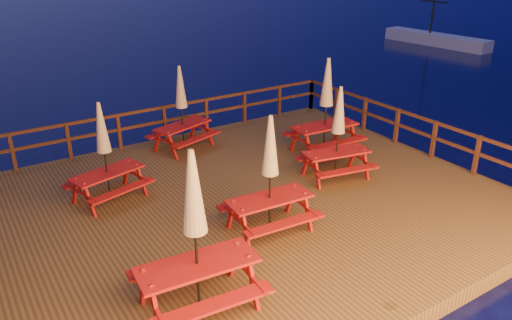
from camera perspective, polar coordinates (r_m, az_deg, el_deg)
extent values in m
plane|color=black|center=(12.27, -1.00, -6.19)|extent=(500.00, 500.00, 0.00)
cube|color=#492F17|center=(12.17, -1.00, -5.37)|extent=(12.00, 10.00, 0.40)
cylinder|color=#32180F|center=(16.08, -9.73, -0.22)|extent=(0.24, 0.24, 1.40)
cylinder|color=#32180F|center=(18.79, 6.06, 3.52)|extent=(0.24, 0.24, 1.40)
cube|color=#32180F|center=(15.69, -10.53, 5.95)|extent=(11.70, 0.06, 0.09)
cube|color=#32180F|center=(15.83, -10.42, 4.42)|extent=(11.70, 0.06, 0.09)
cube|color=#32180F|center=(14.85, -27.17, 0.59)|extent=(0.10, 0.10, 1.10)
cube|color=#32180F|center=(15.85, -10.40, 4.23)|extent=(0.10, 0.10, 1.10)
cube|color=#32180F|center=(18.05, 3.43, 6.95)|extent=(0.10, 0.10, 1.10)
cube|color=#32180F|center=(15.33, 17.89, 4.78)|extent=(0.06, 9.70, 0.09)
cube|color=#32180F|center=(15.47, 17.69, 3.22)|extent=(0.06, 9.70, 0.09)
cube|color=#32180F|center=(15.49, 17.67, 3.03)|extent=(0.10, 0.10, 1.10)
cube|color=#32180F|center=(18.03, 8.29, 6.73)|extent=(0.10, 0.10, 1.10)
cube|color=silver|center=(35.38, 19.83, 12.67)|extent=(1.78, 7.29, 0.93)
cylinder|color=black|center=(35.38, 19.71, 16.68)|extent=(0.22, 1.86, 0.08)
cube|color=maroon|center=(14.68, 7.88, 3.92)|extent=(1.99, 0.88, 0.05)
cube|color=maroon|center=(15.28, 6.37, 3.49)|extent=(1.96, 0.43, 0.05)
cube|color=maroon|center=(14.32, 9.36, 1.92)|extent=(1.96, 0.43, 0.05)
cube|color=maroon|center=(14.65, 4.41, 2.34)|extent=(0.07, 0.11, 0.81)
cube|color=maroon|center=(14.10, 6.01, 1.42)|extent=(0.07, 0.11, 0.81)
cube|color=maroon|center=(15.56, 9.42, 3.37)|extent=(0.07, 0.11, 0.81)
cube|color=maroon|center=(15.05, 11.09, 2.54)|extent=(0.07, 0.11, 0.81)
cylinder|color=black|center=(14.51, 8.00, 5.93)|extent=(0.05, 0.05, 2.70)
cone|color=tan|center=(14.31, 8.17, 8.82)|extent=(0.39, 0.39, 1.35)
sphere|color=black|center=(14.16, 8.32, 11.28)|extent=(0.08, 0.08, 0.08)
cube|color=maroon|center=(10.50, 1.57, -4.43)|extent=(1.85, 0.82, 0.05)
cube|color=maroon|center=(11.11, -0.04, -4.54)|extent=(1.83, 0.40, 0.05)
cube|color=maroon|center=(10.21, 3.29, -7.31)|extent=(1.83, 0.40, 0.05)
cube|color=maroon|center=(10.63, -2.90, -6.42)|extent=(0.07, 0.10, 0.76)
cube|color=maroon|center=(10.12, -1.20, -8.07)|extent=(0.07, 0.10, 0.76)
cube|color=maroon|center=(11.29, 3.99, -4.55)|extent=(0.07, 0.10, 0.76)
cube|color=maroon|center=(10.81, 5.92, -5.98)|extent=(0.07, 0.10, 0.76)
cylinder|color=black|center=(10.28, 1.60, -1.95)|extent=(0.04, 0.04, 2.52)
cone|color=tan|center=(10.00, 1.65, 1.70)|extent=(0.36, 0.36, 1.26)
sphere|color=black|center=(9.80, 1.68, 4.87)|extent=(0.07, 0.07, 0.07)
cube|color=maroon|center=(13.07, 9.19, 0.89)|extent=(1.82, 0.99, 0.05)
cube|color=maroon|center=(13.64, 7.90, 0.64)|extent=(1.74, 0.59, 0.05)
cube|color=maroon|center=(12.74, 10.42, -1.22)|extent=(1.74, 0.59, 0.05)
cube|color=maroon|center=(13.13, 5.71, -0.50)|extent=(0.07, 0.10, 0.72)
cube|color=maroon|center=(12.63, 7.01, -1.58)|extent=(0.07, 0.10, 0.72)
cube|color=maroon|center=(13.81, 11.00, 0.41)|extent=(0.07, 0.10, 0.72)
cube|color=maroon|center=(13.34, 12.44, -0.58)|extent=(0.07, 0.10, 0.72)
cylinder|color=black|center=(12.90, 9.33, 2.85)|extent=(0.04, 0.04, 2.39)
cone|color=tan|center=(12.68, 9.53, 5.68)|extent=(0.34, 0.34, 1.20)
sphere|color=black|center=(12.53, 9.70, 8.10)|extent=(0.07, 0.07, 0.07)
cube|color=maroon|center=(12.29, -16.65, -1.39)|extent=(1.82, 1.08, 0.05)
cube|color=maroon|center=(12.85, -17.86, -1.82)|extent=(1.71, 0.70, 0.05)
cube|color=maroon|center=(11.96, -15.03, -3.40)|extent=(1.71, 0.70, 0.05)
cube|color=maroon|center=(12.38, -19.99, -3.48)|extent=(0.08, 0.11, 0.71)
cube|color=maroon|center=(11.88, -18.51, -4.42)|extent=(0.08, 0.11, 0.71)
cube|color=maroon|center=(13.01, -14.60, -1.45)|extent=(0.08, 0.11, 0.71)
cube|color=maroon|center=(12.53, -12.98, -2.27)|extent=(0.08, 0.11, 0.71)
cylinder|color=black|center=(12.10, -16.90, 0.64)|extent=(0.04, 0.04, 2.36)
cone|color=tan|center=(11.87, -17.27, 3.59)|extent=(0.34, 0.34, 1.18)
sphere|color=black|center=(11.71, -17.59, 6.11)|extent=(0.07, 0.07, 0.07)
cube|color=maroon|center=(8.40, -6.74, -11.81)|extent=(2.07, 0.95, 0.06)
cube|color=maroon|center=(9.12, -8.25, -11.34)|extent=(2.03, 0.48, 0.06)
cube|color=maroon|center=(8.11, -4.78, -16.19)|extent=(2.03, 0.48, 0.06)
cube|color=maroon|center=(8.75, -12.79, -14.11)|extent=(0.08, 0.12, 0.84)
cube|color=maroon|center=(8.18, -11.26, -16.98)|extent=(0.08, 0.12, 0.84)
cube|color=maroon|center=(9.19, -2.56, -11.40)|extent=(0.08, 0.12, 0.84)
cube|color=maroon|center=(8.66, -0.37, -13.87)|extent=(0.08, 0.12, 0.84)
cylinder|color=black|center=(8.10, -6.92, -8.58)|extent=(0.05, 0.05, 2.79)
cone|color=tan|center=(7.71, -7.20, -3.65)|extent=(0.40, 0.40, 1.40)
sphere|color=black|center=(7.44, -7.45, 0.79)|extent=(0.08, 0.08, 0.08)
cube|color=maroon|center=(14.98, -8.39, 3.96)|extent=(1.88, 1.19, 0.05)
cube|color=maroon|center=(15.49, -9.80, 3.38)|extent=(1.75, 0.80, 0.05)
cube|color=maroon|center=(14.67, -6.76, 2.42)|extent=(1.75, 0.80, 0.05)
cube|color=maroon|center=(14.89, -11.20, 2.13)|extent=(0.09, 0.11, 0.73)
cube|color=maroon|center=(14.43, -9.55, 1.56)|extent=(0.09, 0.11, 0.73)
cube|color=maroon|center=(15.79, -7.17, 3.65)|extent=(0.09, 0.11, 0.73)
cube|color=maroon|center=(15.35, -5.49, 3.15)|extent=(0.09, 0.11, 0.73)
cylinder|color=black|center=(14.82, -8.50, 5.74)|extent=(0.04, 0.04, 2.44)
cone|color=tan|center=(14.63, -8.65, 8.28)|extent=(0.35, 0.35, 1.22)
sphere|color=black|center=(14.50, -8.79, 10.43)|extent=(0.07, 0.07, 0.07)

